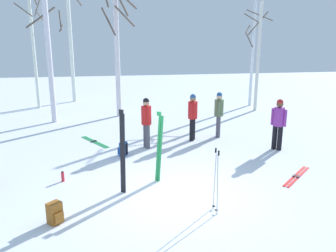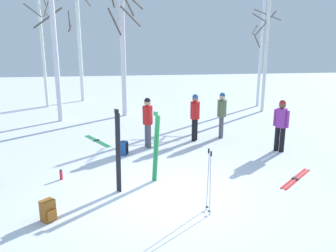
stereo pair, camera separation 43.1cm
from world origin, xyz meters
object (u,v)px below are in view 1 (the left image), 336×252
at_px(person_1, 219,112).
at_px(ski_poles_0, 216,179).
at_px(person_3, 146,120).
at_px(backpack_0, 123,149).
at_px(birch_tree_1, 47,33).
at_px(birch_tree_3, 117,53).
at_px(ski_pair_lying_0, 95,142).
at_px(ski_pair_lying_1, 297,176).
at_px(water_bottle_0, 63,177).
at_px(ski_pair_planted_1, 123,153).
at_px(birch_tree_4, 258,54).
at_px(birch_tree_0, 32,31).
at_px(backpack_1, 55,213).
at_px(person_0, 278,121).
at_px(birch_tree_2, 70,39).
at_px(person_2, 193,114).
at_px(ski_pair_planted_2, 159,148).
at_px(birch_tree_5, 254,40).

relative_size(person_1, ski_poles_0, 1.24).
xyz_separation_m(person_3, backpack_0, (-0.85, -0.69, -0.77)).
distance_m(person_3, birch_tree_1, 6.54).
bearing_deg(birch_tree_3, ski_pair_lying_0, -104.75).
xyz_separation_m(ski_pair_lying_1, water_bottle_0, (-6.12, 0.90, 0.12)).
height_order(ski_poles_0, birch_tree_1, birch_tree_1).
distance_m(ski_pair_planted_1, birch_tree_4, 11.66).
bearing_deg(ski_pair_planted_1, birch_tree_4, 49.26).
height_order(ski_pair_planted_1, birch_tree_0, birch_tree_0).
xyz_separation_m(ski_pair_lying_0, birch_tree_1, (-1.84, 3.60, 3.91)).
xyz_separation_m(person_1, ski_poles_0, (-2.01, -5.48, -0.24)).
height_order(backpack_1, water_bottle_0, backpack_1).
xyz_separation_m(ski_pair_lying_0, birch_tree_4, (8.27, 4.32, 2.93)).
xyz_separation_m(person_0, birch_tree_4, (2.25, 6.39, 1.96)).
xyz_separation_m(ski_poles_0, birch_tree_2, (-3.99, 14.77, 2.97)).
bearing_deg(ski_pair_lying_1, person_3, 137.27).
relative_size(birch_tree_1, birch_tree_4, 1.33).
height_order(person_2, ski_pair_planted_2, ski_pair_planted_2).
xyz_separation_m(ski_pair_planted_1, ski_pair_planted_2, (0.95, 0.48, -0.09)).
relative_size(person_1, birch_tree_2, 0.24).
distance_m(ski_pair_lying_1, birch_tree_2, 15.46).
bearing_deg(person_1, birch_tree_5, 55.76).
relative_size(person_2, birch_tree_1, 0.23).
xyz_separation_m(backpack_0, birch_tree_1, (-2.77, 5.28, 3.71)).
bearing_deg(birch_tree_0, person_2, -49.13).
bearing_deg(person_3, person_2, 17.28).
bearing_deg(birch_tree_0, ski_pair_planted_2, -66.64).
bearing_deg(water_bottle_0, birch_tree_1, 98.95).
xyz_separation_m(ski_pair_lying_0, birch_tree_3, (1.13, 4.30, 3.04)).
bearing_deg(ski_pair_lying_0, ski_pair_planted_1, -80.09).
bearing_deg(ski_pair_lying_0, water_bottle_0, -102.16).
bearing_deg(birch_tree_0, person_0, -45.58).
bearing_deg(birch_tree_3, birch_tree_5, 10.71).
height_order(ski_pair_lying_1, birch_tree_3, birch_tree_3).
bearing_deg(birch_tree_1, ski_pair_lying_0, -62.85).
bearing_deg(birch_tree_1, birch_tree_0, 109.02).
xyz_separation_m(ski_pair_lying_0, birch_tree_2, (-1.38, 9.08, 3.70)).
distance_m(person_3, ski_pair_lying_0, 2.25).
height_order(person_2, ski_pair_lying_0, person_2).
bearing_deg(backpack_1, ski_pair_planted_1, 38.32).
height_order(ski_poles_0, water_bottle_0, ski_poles_0).
xyz_separation_m(ski_pair_planted_1, birch_tree_2, (-2.14, 13.48, 2.70)).
relative_size(person_0, birch_tree_0, 0.21).
distance_m(ski_pair_planted_2, ski_pair_lying_0, 4.37).
distance_m(ski_poles_0, backpack_0, 4.38).
distance_m(person_2, birch_tree_2, 11.06).
relative_size(birch_tree_1, birch_tree_2, 1.04).
xyz_separation_m(person_3, birch_tree_2, (-3.15, 10.07, 2.73)).
height_order(ski_pair_lying_0, water_bottle_0, water_bottle_0).
bearing_deg(person_1, ski_poles_0, -110.16).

